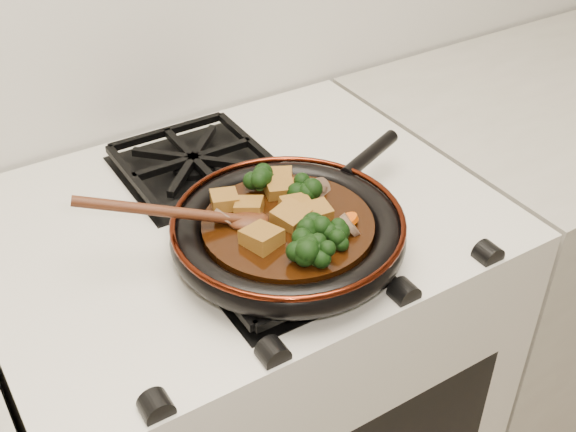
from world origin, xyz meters
TOP-DOWN VIEW (x-y plane):
  - stove at (0.00, 1.69)m, footprint 0.76×0.60m
  - burner_grate_front at (0.00, 1.55)m, footprint 0.23×0.23m
  - burner_grate_back at (0.00, 1.83)m, footprint 0.23×0.23m
  - skillet at (0.02, 1.56)m, footprint 0.43×0.32m
  - braising_sauce at (0.01, 1.56)m, footprint 0.24×0.24m
  - tofu_cube_0 at (0.05, 1.55)m, footprint 0.04×0.04m
  - tofu_cube_1 at (0.04, 1.57)m, footprint 0.05×0.04m
  - tofu_cube_2 at (-0.04, 1.54)m, footprint 0.06×0.06m
  - tofu_cube_3 at (-0.02, 1.61)m, footprint 0.05×0.05m
  - tofu_cube_4 at (0.02, 1.56)m, footprint 0.05×0.06m
  - tofu_cube_5 at (-0.04, 1.64)m, footprint 0.05×0.05m
  - tofu_cube_6 at (0.04, 1.63)m, footprint 0.05×0.05m
  - tofu_cube_7 at (0.05, 1.64)m, footprint 0.06×0.06m
  - broccoli_floret_0 at (0.06, 1.60)m, footprint 0.06×0.07m
  - broccoli_floret_1 at (0.03, 1.52)m, footprint 0.09×0.09m
  - broccoli_floret_2 at (0.02, 1.65)m, footprint 0.08×0.08m
  - broccoli_floret_3 at (0.04, 1.49)m, footprint 0.09×0.09m
  - broccoli_floret_4 at (-0.00, 1.47)m, footprint 0.08×0.09m
  - broccoli_floret_5 at (-0.01, 1.49)m, footprint 0.08×0.08m
  - carrot_coin_0 at (-0.03, 1.55)m, footprint 0.03×0.03m
  - carrot_coin_1 at (0.07, 1.64)m, footprint 0.03×0.03m
  - carrot_coin_2 at (0.03, 1.55)m, footprint 0.03×0.03m
  - carrot_coin_3 at (0.08, 1.52)m, footprint 0.03×0.03m
  - mushroom_slice_0 at (0.08, 1.50)m, footprint 0.04×0.04m
  - mushroom_slice_1 at (-0.06, 1.61)m, footprint 0.03×0.04m
  - mushroom_slice_2 at (0.09, 1.60)m, footprint 0.04×0.04m
  - mushroom_slice_3 at (0.09, 1.60)m, footprint 0.04×0.04m
  - wooden_spoon at (-0.09, 1.61)m, footprint 0.15×0.08m

SIDE VIEW (x-z plane):
  - stove at x=0.00m, z-range 0.00..0.90m
  - burner_grate_front at x=0.00m, z-range 0.90..0.93m
  - burner_grate_back at x=0.00m, z-range 0.90..0.93m
  - skillet at x=0.02m, z-range 0.92..0.97m
  - braising_sauce at x=0.01m, z-range 0.94..0.96m
  - carrot_coin_0 at x=-0.03m, z-range 0.95..0.97m
  - carrot_coin_1 at x=0.07m, z-range 0.95..0.97m
  - carrot_coin_2 at x=0.03m, z-range 0.96..0.97m
  - carrot_coin_3 at x=0.08m, z-range 0.95..0.97m
  - mushroom_slice_0 at x=0.08m, z-range 0.95..0.98m
  - mushroom_slice_1 at x=-0.06m, z-range 0.95..0.98m
  - mushroom_slice_2 at x=0.09m, z-range 0.95..0.98m
  - mushroom_slice_3 at x=0.09m, z-range 0.95..0.98m
  - tofu_cube_3 at x=-0.02m, z-range 0.95..0.98m
  - tofu_cube_5 at x=-0.04m, z-range 0.95..0.98m
  - tofu_cube_7 at x=0.05m, z-range 0.95..0.98m
  - tofu_cube_0 at x=0.05m, z-range 0.95..0.98m
  - tofu_cube_6 at x=0.04m, z-range 0.95..0.98m
  - tofu_cube_1 at x=0.04m, z-range 0.95..0.98m
  - broccoli_floret_0 at x=0.06m, z-range 0.94..1.00m
  - tofu_cube_2 at x=-0.04m, z-range 0.95..0.98m
  - tofu_cube_4 at x=0.02m, z-range 0.95..0.98m
  - broccoli_floret_3 at x=0.04m, z-range 0.93..1.00m
  - broccoli_floret_2 at x=0.02m, z-range 0.94..1.01m
  - broccoli_floret_5 at x=-0.01m, z-range 0.94..1.00m
  - broccoli_floret_1 at x=0.03m, z-range 0.94..1.01m
  - broccoli_floret_4 at x=0.00m, z-range 0.94..1.01m
  - wooden_spoon at x=-0.09m, z-range 0.86..1.10m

